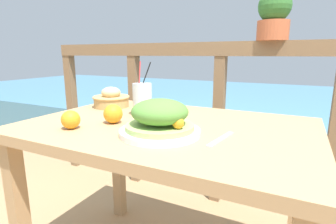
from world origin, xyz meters
TOP-DOWN VIEW (x-y plane):
  - patio_table at (0.00, 0.00)m, footprint 1.15×0.79m
  - railing_fence at (0.00, 0.79)m, footprint 2.80×0.08m
  - sea_backdrop at (0.00, 3.29)m, footprint 12.00×4.00m
  - salad_plate at (0.05, -0.14)m, footprint 0.29×0.29m
  - drink_glass at (-0.16, 0.08)m, footprint 0.09×0.09m
  - bread_basket at (-0.42, 0.18)m, footprint 0.20×0.20m
  - potted_plant at (0.30, 0.79)m, footprint 0.19×0.19m
  - knife at (0.25, -0.10)m, footprint 0.04×0.18m
  - orange_near_basket at (-0.20, -0.09)m, footprint 0.08×0.08m
  - orange_near_glass at (-0.29, -0.23)m, footprint 0.07×0.07m

SIDE VIEW (x-z plane):
  - sea_backdrop at x=0.00m, z-range 0.00..0.39m
  - patio_table at x=0.00m, z-range 0.28..1.03m
  - railing_fence at x=0.00m, z-range 0.20..1.32m
  - knife at x=0.25m, z-range 0.76..0.76m
  - orange_near_glass at x=-0.29m, z-range 0.76..0.83m
  - orange_near_basket at x=-0.20m, z-range 0.76..0.84m
  - bread_basket at x=-0.42m, z-range 0.75..0.86m
  - salad_plate at x=0.05m, z-range 0.75..0.88m
  - drink_glass at x=-0.16m, z-range 0.71..0.96m
  - potted_plant at x=0.30m, z-range 1.11..1.40m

